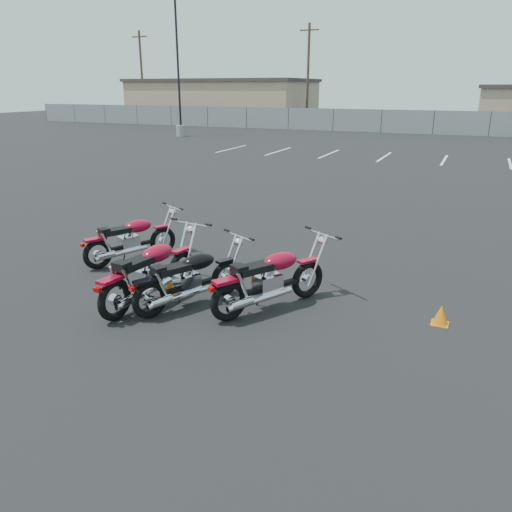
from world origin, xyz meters
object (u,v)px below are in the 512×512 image
at_px(motorcycle_second_black, 190,279).
at_px(motorcycle_third_red, 150,273).
at_px(motorcycle_front_red, 131,239).
at_px(motorcycle_rear_red, 270,279).

height_order(motorcycle_second_black, motorcycle_third_red, motorcycle_third_red).
height_order(motorcycle_front_red, motorcycle_third_red, motorcycle_third_red).
distance_m(motorcycle_front_red, motorcycle_rear_red, 3.71).
bearing_deg(motorcycle_rear_red, motorcycle_third_red, -163.86).
relative_size(motorcycle_front_red, motorcycle_third_red, 0.87).
xyz_separation_m(motorcycle_second_black, motorcycle_third_red, (-0.68, -0.14, 0.05)).
relative_size(motorcycle_front_red, motorcycle_rear_red, 0.95).
bearing_deg(motorcycle_second_black, motorcycle_front_red, 147.82).
distance_m(motorcycle_front_red, motorcycle_third_red, 2.26).
xyz_separation_m(motorcycle_second_black, motorcycle_rear_red, (1.27, 0.43, 0.04)).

